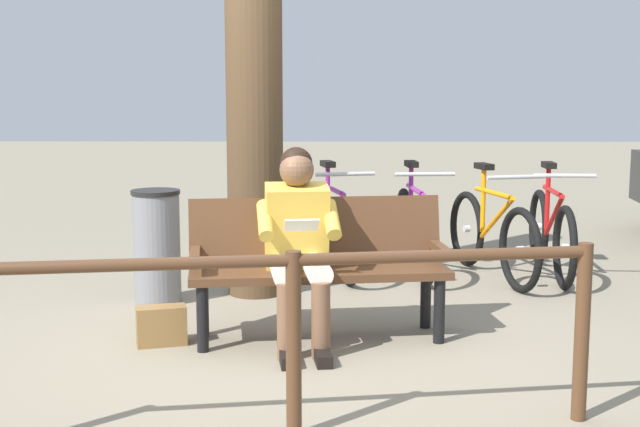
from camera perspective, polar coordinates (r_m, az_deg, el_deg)
The scene contains 11 objects.
ground_plane at distance 5.21m, azimuth -2.81°, elevation -8.97°, with size 40.00×40.00×0.00m, color gray.
bench at distance 5.34m, azimuth -0.15°, elevation -2.93°, with size 1.65×0.69×0.87m.
person_reading at distance 5.14m, azimuth -1.46°, elevation -1.59°, with size 0.53×0.80×1.20m.
handbag at distance 5.33m, azimuth -10.57°, elevation -7.38°, with size 0.30×0.14×0.24m, color olive.
tree_trunk at distance 6.40m, azimuth -4.47°, elevation 11.85°, with size 0.42×0.42×3.89m, color #4C3823.
litter_bin at distance 6.29m, azimuth -10.86°, elevation -2.18°, with size 0.35×0.35×0.83m.
bicycle_blue at distance 7.36m, azimuth 15.19°, elevation -1.25°, with size 0.48×1.68×0.94m.
bicycle_red at distance 7.13m, azimuth 11.41°, elevation -1.42°, with size 0.57×1.64×0.94m.
bicycle_green at distance 7.26m, azimuth 6.33°, elevation -1.13°, with size 0.48×1.68×0.94m.
bicycle_orange at distance 7.21m, azimuth 0.86°, elevation -1.14°, with size 0.56×1.65×0.94m.
railing_fence at distance 3.78m, azimuth -1.78°, elevation -6.54°, with size 2.75×0.50×0.85m.
Camera 1 is at (-0.31, 4.97, 1.56)m, focal length 47.83 mm.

